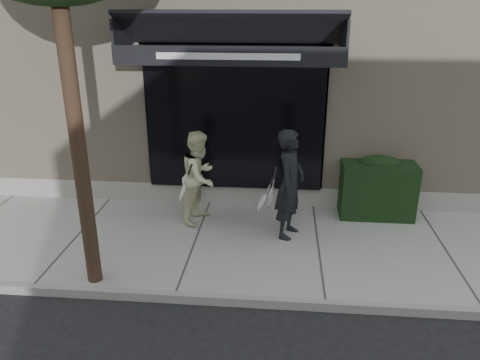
# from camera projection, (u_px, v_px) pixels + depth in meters

# --- Properties ---
(ground) EXTENTS (80.00, 80.00, 0.00)m
(ground) POSITION_uv_depth(u_px,v_px,m) (318.00, 251.00, 7.58)
(ground) COLOR black
(ground) RESTS_ON ground
(sidewalk) EXTENTS (20.00, 3.00, 0.12)m
(sidewalk) POSITION_uv_depth(u_px,v_px,m) (318.00, 248.00, 7.56)
(sidewalk) COLOR gray
(sidewalk) RESTS_ON ground
(curb) EXTENTS (20.00, 0.10, 0.14)m
(curb) POSITION_uv_depth(u_px,v_px,m) (325.00, 305.00, 6.11)
(curb) COLOR gray
(curb) RESTS_ON ground
(building_facade) EXTENTS (14.30, 8.04, 5.64)m
(building_facade) POSITION_uv_depth(u_px,v_px,m) (311.00, 48.00, 11.21)
(building_facade) COLOR #BCAA90
(building_facade) RESTS_ON ground
(hedge) EXTENTS (1.30, 0.70, 1.14)m
(hedge) POSITION_uv_depth(u_px,v_px,m) (377.00, 187.00, 8.41)
(hedge) COLOR black
(hedge) RESTS_ON sidewalk
(pedestrian_front) EXTENTS (0.84, 0.91, 1.82)m
(pedestrian_front) POSITION_uv_depth(u_px,v_px,m) (290.00, 184.00, 7.54)
(pedestrian_front) COLOR black
(pedestrian_front) RESTS_ON sidewalk
(pedestrian_back) EXTENTS (0.82, 1.01, 1.63)m
(pedestrian_back) POSITION_uv_depth(u_px,v_px,m) (200.00, 177.00, 8.12)
(pedestrian_back) COLOR beige
(pedestrian_back) RESTS_ON sidewalk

